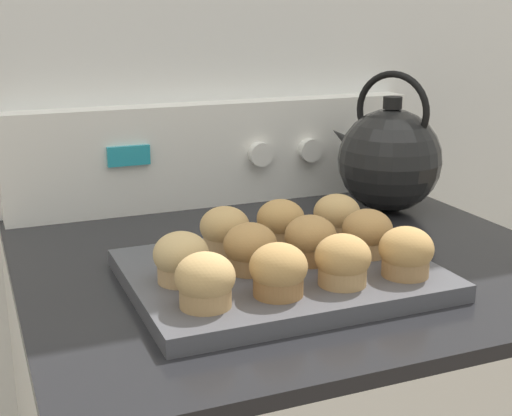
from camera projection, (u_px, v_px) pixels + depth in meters
The scene contains 15 objects.
wall_back at pixel (206, 43), 1.26m from camera, with size 8.00×0.05×2.40m.
control_panel at pixel (218, 153), 1.26m from camera, with size 0.73×0.07×0.18m.
muffin_pan at pixel (280, 274), 0.91m from camera, with size 0.38×0.29×0.02m.
muffin_r0_c0 at pixel (205, 282), 0.78m from camera, with size 0.07×0.07×0.06m.
muffin_r0_c1 at pixel (278, 271), 0.81m from camera, with size 0.07×0.07×0.06m.
muffin_r0_c2 at pixel (343, 261), 0.84m from camera, with size 0.07×0.07×0.06m.
muffin_r0_c3 at pixel (406, 253), 0.87m from camera, with size 0.07×0.07×0.06m.
muffin_r1_c0 at pixel (181, 259), 0.85m from camera, with size 0.07×0.07×0.06m.
muffin_r1_c1 at pixel (250, 249), 0.88m from camera, with size 0.07×0.07×0.06m.
muffin_r1_c2 at pixel (310, 240), 0.91m from camera, with size 0.07×0.07×0.06m.
muffin_r1_c3 at pixel (367, 233), 0.94m from camera, with size 0.07×0.07×0.06m.
muffin_r2_c1 at pixel (225, 230), 0.95m from camera, with size 0.07×0.07×0.06m.
muffin_r2_c2 at pixel (281, 223), 0.99m from camera, with size 0.07×0.07×0.06m.
muffin_r2_c3 at pixel (337, 217), 1.02m from camera, with size 0.07×0.07×0.06m.
tea_kettle at pixel (389, 158), 1.21m from camera, with size 0.18×0.21×0.24m.
Camera 1 is at (-0.41, -0.51, 1.26)m, focal length 50.00 mm.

